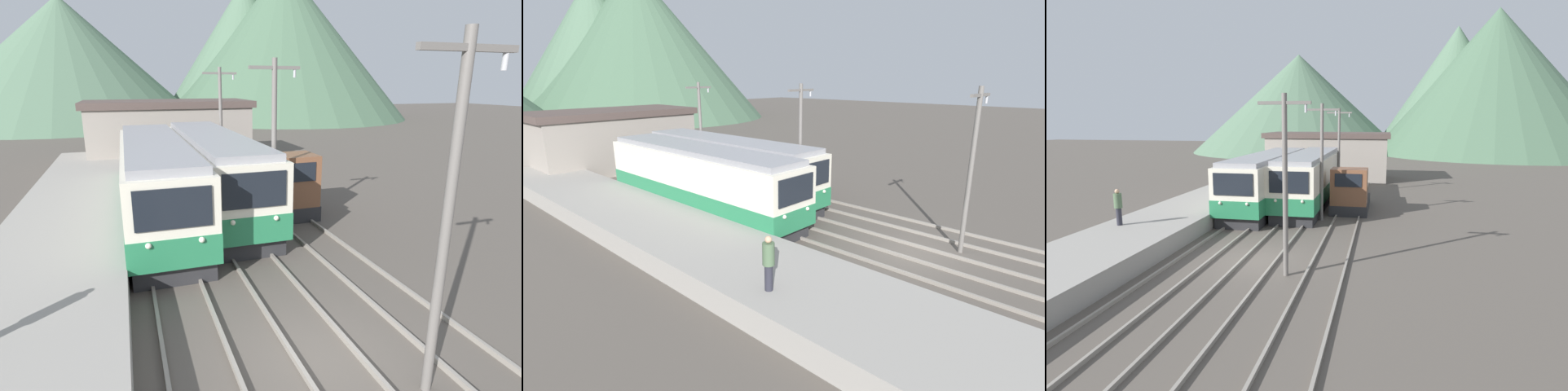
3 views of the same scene
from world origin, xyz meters
TOP-DOWN VIEW (x-y plane):
  - ground_plane at (0.00, 0.00)m, footprint 200.00×200.00m
  - track_left at (-2.60, 0.00)m, footprint 1.54×60.00m
  - track_center at (0.20, 0.00)m, footprint 1.54×60.00m
  - track_right at (3.20, 0.00)m, footprint 1.54×60.00m
  - commuter_train_left at (-2.60, 11.19)m, footprint 2.84×14.07m
  - commuter_train_center at (0.20, 12.13)m, footprint 2.84×13.60m
  - shunting_locomotive at (3.20, 11.05)m, footprint 2.40×5.34m
  - catenary_mast_near at (1.71, -1.49)m, footprint 2.00×0.20m
  - catenary_mast_mid at (1.71, 7.64)m, footprint 2.00×0.20m
  - catenary_mast_far at (1.71, 16.76)m, footprint 2.00×0.20m
  - station_building at (-0.41, 26.00)m, footprint 12.60×6.30m
  - mountain_backdrop at (12.13, 66.06)m, footprint 79.03×43.83m

SIDE VIEW (x-z plane):
  - ground_plane at x=0.00m, z-range 0.00..0.00m
  - track_left at x=-2.60m, z-range 0.00..0.14m
  - track_center at x=0.20m, z-range 0.00..0.14m
  - track_right at x=3.20m, z-range 0.00..0.14m
  - shunting_locomotive at x=3.20m, z-range -0.29..2.71m
  - commuter_train_left at x=-2.60m, z-range -0.13..3.59m
  - commuter_train_center at x=0.20m, z-range -0.14..3.61m
  - station_building at x=-0.41m, z-range 0.02..4.81m
  - catenary_mast_near at x=1.71m, z-range 0.32..7.30m
  - catenary_mast_mid at x=1.71m, z-range 0.32..7.30m
  - catenary_mast_far at x=1.71m, z-range 0.32..7.30m
  - mountain_backdrop at x=12.13m, z-range -1.31..24.51m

